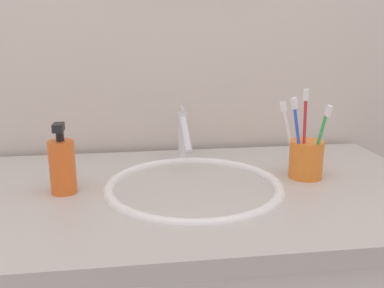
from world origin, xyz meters
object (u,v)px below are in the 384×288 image
(toothbrush_green, at_px, (321,138))
(toothbrush_cup, at_px, (306,159))
(toothbrush_red, at_px, (305,129))
(faucet, at_px, (184,135))
(toothbrush_white, at_px, (288,132))
(toothbrush_blue, at_px, (298,133))
(soap_dispenser, at_px, (62,165))

(toothbrush_green, bearing_deg, toothbrush_cup, 107.77)
(toothbrush_green, bearing_deg, toothbrush_red, 148.00)
(faucet, bearing_deg, toothbrush_white, -26.82)
(toothbrush_blue, bearing_deg, soap_dispenser, -179.81)
(faucet, height_order, toothbrush_green, toothbrush_green)
(toothbrush_red, distance_m, toothbrush_green, 0.04)
(toothbrush_blue, relative_size, toothbrush_green, 1.08)
(toothbrush_red, relative_size, soap_dispenser, 1.35)
(toothbrush_cup, xyz_separation_m, toothbrush_white, (-0.03, 0.03, 0.06))
(toothbrush_red, xyz_separation_m, toothbrush_green, (0.03, -0.02, -0.02))
(toothbrush_blue, bearing_deg, faucet, 143.43)
(toothbrush_white, bearing_deg, toothbrush_green, -58.23)
(toothbrush_white, bearing_deg, toothbrush_blue, -90.10)
(toothbrush_white, xyz_separation_m, toothbrush_green, (0.05, -0.07, 0.00))
(toothbrush_cup, bearing_deg, toothbrush_blue, -148.76)
(toothbrush_blue, bearing_deg, toothbrush_white, 89.90)
(toothbrush_green, bearing_deg, toothbrush_white, 121.77)
(toothbrush_blue, xyz_separation_m, soap_dispenser, (-0.51, -0.00, -0.05))
(faucet, relative_size, soap_dispenser, 1.10)
(toothbrush_red, height_order, toothbrush_green, toothbrush_red)
(faucet, relative_size, toothbrush_white, 0.98)
(toothbrush_cup, relative_size, soap_dispenser, 0.58)
(toothbrush_white, height_order, soap_dispenser, toothbrush_white)
(faucet, bearing_deg, toothbrush_blue, -36.57)
(toothbrush_green, relative_size, soap_dispenser, 1.16)
(toothbrush_blue, height_order, toothbrush_red, toothbrush_red)
(faucet, xyz_separation_m, toothbrush_white, (0.23, -0.12, 0.03))
(toothbrush_blue, height_order, soap_dispenser, toothbrush_blue)
(faucet, height_order, toothbrush_white, toothbrush_white)
(toothbrush_white, distance_m, toothbrush_green, 0.09)
(toothbrush_red, distance_m, soap_dispenser, 0.53)
(toothbrush_white, bearing_deg, toothbrush_cup, -46.21)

